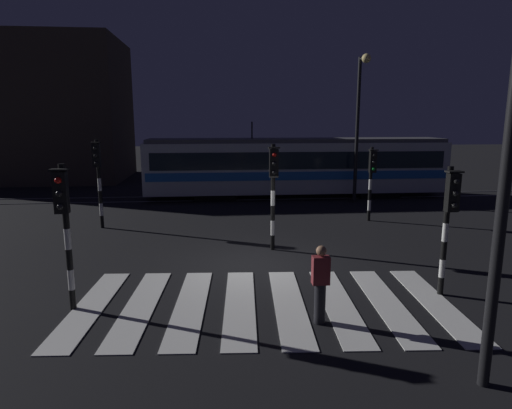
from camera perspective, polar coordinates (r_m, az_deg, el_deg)
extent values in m
plane|color=black|center=(13.11, -0.32, -7.94)|extent=(120.00, 120.00, 0.00)
cube|color=#59595E|center=(23.43, -2.66, 0.59)|extent=(80.00, 0.12, 0.03)
cube|color=#59595E|center=(24.84, -2.82, 1.19)|extent=(80.00, 0.12, 0.03)
cube|color=silver|center=(11.05, -20.82, -12.35)|extent=(0.99, 4.36, 0.02)
cube|color=silver|center=(10.73, -14.85, -12.69)|extent=(0.99, 4.36, 0.02)
cube|color=silver|center=(10.54, -8.57, -12.90)|extent=(0.99, 4.36, 0.02)
cube|color=silver|center=(10.46, -2.12, -12.96)|extent=(0.99, 4.36, 0.02)
cube|color=silver|center=(10.51, 4.34, -12.86)|extent=(0.99, 4.36, 0.02)
cube|color=silver|center=(10.69, 10.66, -12.61)|extent=(0.99, 4.36, 0.02)
cube|color=silver|center=(10.98, 16.69, -12.23)|extent=(0.99, 4.36, 0.02)
cube|color=silver|center=(11.39, 22.32, -11.76)|extent=(0.99, 4.36, 0.02)
cylinder|color=black|center=(11.86, 22.99, -9.76)|extent=(0.14, 0.14, 0.46)
cylinder|color=white|center=(11.71, 23.16, -7.67)|extent=(0.14, 0.14, 0.46)
cylinder|color=black|center=(11.58, 23.33, -5.53)|extent=(0.14, 0.14, 0.46)
cylinder|color=white|center=(11.47, 23.50, -3.34)|extent=(0.14, 0.14, 0.46)
cylinder|color=black|center=(11.37, 23.68, -1.11)|extent=(0.14, 0.14, 0.46)
cylinder|color=white|center=(11.29, 23.86, 1.15)|extent=(0.14, 0.14, 0.46)
cylinder|color=black|center=(11.23, 24.04, 3.45)|extent=(0.14, 0.14, 0.46)
cube|color=black|center=(11.13, 24.31, 1.43)|extent=(0.28, 0.20, 0.90)
sphere|color=black|center=(11.00, 24.71, 2.77)|extent=(0.14, 0.14, 0.14)
sphere|color=black|center=(11.04, 24.59, 1.33)|extent=(0.14, 0.14, 0.14)
sphere|color=black|center=(11.08, 24.48, -0.09)|extent=(0.14, 0.14, 0.14)
cube|color=black|center=(11.07, 24.52, 3.93)|extent=(0.36, 0.24, 0.04)
cylinder|color=black|center=(19.29, 14.52, -1.40)|extent=(0.14, 0.14, 0.45)
cylinder|color=white|center=(19.20, 14.58, -0.09)|extent=(0.14, 0.14, 0.45)
cylinder|color=black|center=(19.12, 14.65, 1.23)|extent=(0.14, 0.14, 0.45)
cylinder|color=white|center=(19.05, 14.72, 2.56)|extent=(0.14, 0.14, 0.45)
cylinder|color=black|center=(18.99, 14.78, 3.90)|extent=(0.14, 0.14, 0.45)
cylinder|color=white|center=(18.94, 14.85, 5.24)|extent=(0.14, 0.14, 0.45)
cylinder|color=black|center=(18.91, 14.92, 6.60)|extent=(0.14, 0.14, 0.45)
cube|color=black|center=(18.78, 15.04, 5.41)|extent=(0.28, 0.20, 0.90)
sphere|color=black|center=(18.65, 15.20, 6.23)|extent=(0.14, 0.14, 0.14)
sphere|color=black|center=(18.68, 15.15, 5.38)|extent=(0.14, 0.14, 0.14)
sphere|color=green|center=(18.70, 15.11, 4.52)|extent=(0.14, 0.14, 0.14)
cube|color=black|center=(18.74, 15.11, 6.90)|extent=(0.36, 0.24, 0.04)
cylinder|color=black|center=(14.56, 2.18, -4.97)|extent=(0.14, 0.14, 0.50)
cylinder|color=white|center=(14.43, 2.19, -3.06)|extent=(0.14, 0.14, 0.50)
cylinder|color=black|center=(14.31, 2.21, -1.11)|extent=(0.14, 0.14, 0.50)
cylinder|color=white|center=(14.22, 2.22, 0.86)|extent=(0.14, 0.14, 0.50)
cylinder|color=black|center=(14.14, 2.24, 2.85)|extent=(0.14, 0.14, 0.50)
cylinder|color=white|center=(14.07, 2.25, 4.87)|extent=(0.14, 0.14, 0.50)
cylinder|color=black|center=(14.03, 2.27, 6.90)|extent=(0.14, 0.14, 0.50)
cube|color=black|center=(13.89, 2.35, 5.41)|extent=(0.28, 0.20, 0.90)
sphere|color=red|center=(13.76, 2.42, 6.53)|extent=(0.14, 0.14, 0.14)
sphere|color=black|center=(13.78, 2.41, 5.36)|extent=(0.14, 0.14, 0.14)
sphere|color=black|center=(13.81, 2.40, 4.21)|extent=(0.14, 0.14, 0.14)
cube|color=black|center=(13.85, 2.37, 7.43)|extent=(0.36, 0.24, 0.04)
cylinder|color=black|center=(18.49, -19.48, -2.13)|extent=(0.14, 0.14, 0.50)
cylinder|color=white|center=(18.39, -19.58, -0.61)|extent=(0.14, 0.14, 0.50)
cylinder|color=black|center=(18.30, -19.68, 0.93)|extent=(0.14, 0.14, 0.50)
cylinder|color=white|center=(18.23, -19.78, 2.48)|extent=(0.14, 0.14, 0.50)
cylinder|color=black|center=(18.16, -19.88, 4.04)|extent=(0.14, 0.14, 0.50)
cylinder|color=white|center=(18.11, -19.99, 5.61)|extent=(0.14, 0.14, 0.50)
cylinder|color=black|center=(18.08, -20.09, 7.19)|extent=(0.14, 0.14, 0.50)
cube|color=black|center=(17.94, -20.15, 6.04)|extent=(0.28, 0.20, 0.90)
sphere|color=black|center=(17.81, -20.30, 6.90)|extent=(0.14, 0.14, 0.14)
sphere|color=black|center=(17.83, -20.24, 6.00)|extent=(0.14, 0.14, 0.14)
sphere|color=black|center=(17.86, -20.18, 5.11)|extent=(0.14, 0.14, 0.14)
cube|color=black|center=(17.91, -20.26, 7.60)|extent=(0.36, 0.24, 0.04)
cylinder|color=black|center=(10.99, -22.83, -11.36)|extent=(0.14, 0.14, 0.48)
cylinder|color=white|center=(10.82, -23.02, -9.02)|extent=(0.14, 0.14, 0.48)
cylinder|color=black|center=(10.67, -23.22, -6.61)|extent=(0.14, 0.14, 0.48)
cylinder|color=white|center=(10.55, -23.41, -4.14)|extent=(0.14, 0.14, 0.48)
cylinder|color=black|center=(10.44, -23.61, -1.62)|extent=(0.14, 0.14, 0.48)
cylinder|color=white|center=(10.35, -23.82, 0.96)|extent=(0.14, 0.14, 0.48)
cylinder|color=black|center=(10.29, -24.02, 3.57)|extent=(0.14, 0.14, 0.48)
cube|color=black|center=(10.18, -24.16, 1.42)|extent=(0.28, 0.20, 0.90)
sphere|color=red|center=(10.04, -24.48, 2.89)|extent=(0.14, 0.14, 0.14)
sphere|color=black|center=(10.07, -24.36, 1.32)|extent=(0.14, 0.14, 0.14)
sphere|color=black|center=(10.12, -24.23, -0.24)|extent=(0.14, 0.14, 0.14)
cube|color=black|center=(10.11, -24.38, 4.16)|extent=(0.36, 0.24, 0.04)
cylinder|color=black|center=(22.98, 13.08, 9.22)|extent=(0.18, 0.18, 7.28)
cylinder|color=black|center=(22.74, 13.86, 18.12)|extent=(0.10, 0.90, 0.10)
sphere|color=#F9E08C|center=(22.30, 14.24, 18.04)|extent=(0.44, 0.44, 0.44)
cylinder|color=black|center=(7.46, 30.01, 4.90)|extent=(0.18, 0.18, 7.31)
cube|color=silver|center=(24.29, 5.30, 4.95)|extent=(16.44, 2.50, 2.70)
cube|color=blue|center=(23.10, 5.87, 3.74)|extent=(16.11, 0.04, 0.44)
cube|color=blue|center=(25.57, 4.76, 4.47)|extent=(16.11, 0.04, 0.44)
cube|color=black|center=(23.01, 5.90, 5.72)|extent=(15.61, 0.03, 0.90)
cube|color=#4C4C51|center=(24.18, 5.36, 8.36)|extent=(16.11, 2.30, 0.20)
cylinder|color=#262628|center=(23.83, -0.53, 9.57)|extent=(0.08, 0.08, 1.00)
cube|color=black|center=(25.72, 15.19, 1.51)|extent=(2.20, 2.00, 0.35)
cube|color=black|center=(24.08, -5.40, 1.23)|extent=(2.20, 2.00, 0.35)
sphere|color=#F9F2CC|center=(27.12, 22.76, 3.92)|extent=(0.24, 0.24, 0.24)
cylinder|color=black|center=(9.55, 8.34, -12.69)|extent=(0.24, 0.24, 0.88)
cube|color=maroon|center=(9.28, 8.47, -8.50)|extent=(0.36, 0.22, 0.60)
sphere|color=#9E7051|center=(9.15, 8.54, -6.02)|extent=(0.22, 0.22, 0.22)
cube|color=#42382D|center=(35.49, -27.96, 10.80)|extent=(13.62, 8.00, 9.78)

